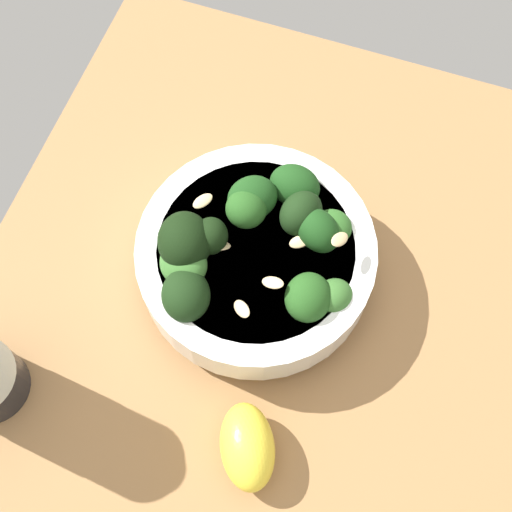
{
  "coord_description": "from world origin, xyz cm",
  "views": [
    {
      "loc": [
        -2.04,
        19.09,
        55.1
      ],
      "look_at": [
        5.2,
        -1.75,
        4.0
      ],
      "focal_mm": 47.89,
      "sensor_mm": 36.0,
      "label": 1
    }
  ],
  "objects": [
    {
      "name": "ground_plane",
      "position": [
        0.0,
        0.0,
        -2.25
      ],
      "size": [
        57.01,
        57.01,
        4.5
      ],
      "primitive_type": "cube",
      "color": "#996D42"
    },
    {
      "name": "bowl_of_broccoli",
      "position": [
        5.3,
        -1.84,
        4.12
      ],
      "size": [
        19.38,
        19.38,
        9.24
      ],
      "color": "white",
      "rests_on": "ground_plane"
    },
    {
      "name": "lemon_wedge",
      "position": [
        0.92,
        12.53,
        2.14
      ],
      "size": [
        6.71,
        7.81,
        4.29
      ],
      "primitive_type": "ellipsoid",
      "rotation": [
        0.0,
        0.0,
        2.04
      ],
      "color": "yellow",
      "rests_on": "ground_plane"
    }
  ]
}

